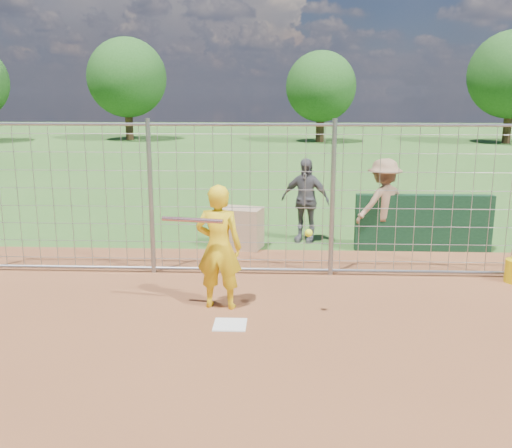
{
  "coord_description": "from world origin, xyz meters",
  "views": [
    {
      "loc": [
        0.65,
        -7.21,
        3.02
      ],
      "look_at": [
        0.3,
        0.8,
        1.15
      ],
      "focal_mm": 40.0,
      "sensor_mm": 36.0,
      "label": 1
    }
  ],
  "objects_px": {
    "batter": "(219,247)",
    "equipment_bin": "(241,228)",
    "bystander_b": "(305,200)",
    "bystander_c": "(383,205)"
  },
  "relations": [
    {
      "from": "batter",
      "to": "equipment_bin",
      "type": "height_order",
      "value": "batter"
    },
    {
      "from": "equipment_bin",
      "to": "bystander_b",
      "type": "bearing_deg",
      "value": 38.34
    },
    {
      "from": "bystander_c",
      "to": "equipment_bin",
      "type": "distance_m",
      "value": 2.8
    },
    {
      "from": "bystander_b",
      "to": "bystander_c",
      "type": "xyz_separation_m",
      "value": [
        1.49,
        -0.54,
        0.03
      ]
    },
    {
      "from": "bystander_c",
      "to": "batter",
      "type": "bearing_deg",
      "value": 21.1
    },
    {
      "from": "bystander_b",
      "to": "equipment_bin",
      "type": "xyz_separation_m",
      "value": [
        -1.27,
        -0.57,
        -0.46
      ]
    },
    {
      "from": "bystander_c",
      "to": "equipment_bin",
      "type": "xyz_separation_m",
      "value": [
        -2.76,
        -0.04,
        -0.49
      ]
    },
    {
      "from": "bystander_b",
      "to": "bystander_c",
      "type": "distance_m",
      "value": 1.58
    },
    {
      "from": "bystander_b",
      "to": "equipment_bin",
      "type": "relative_size",
      "value": 2.15
    },
    {
      "from": "batter",
      "to": "bystander_b",
      "type": "bearing_deg",
      "value": -102.75
    }
  ]
}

